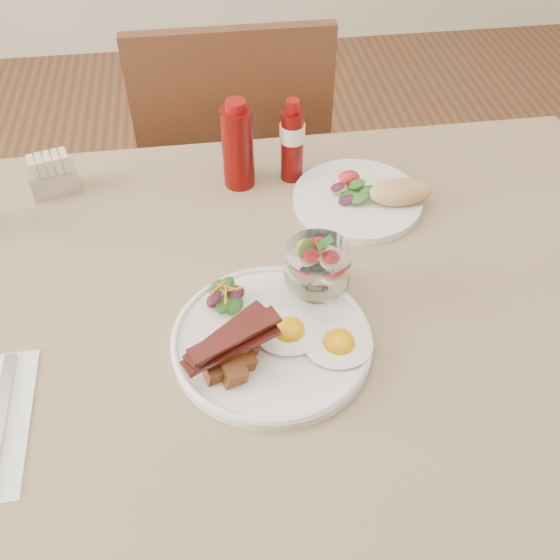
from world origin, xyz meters
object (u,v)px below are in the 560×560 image
Objects in this scene: table at (267,340)px; main_plate at (272,341)px; fruit_cup at (317,265)px; hot_sauce_bottle at (292,142)px; ketchup_bottle at (238,147)px; chair_far at (234,170)px; second_plate at (368,196)px; sugar_caddy at (53,176)px.

main_plate is at bearing -90.83° from table.
fruit_cup is at bearing 45.63° from main_plate.
ketchup_bottle is at bearing -177.49° from hot_sauce_bottle.
table is at bearing -90.00° from chair_far.
table is at bearing 178.31° from fruit_cup.
table is at bearing -88.05° from ketchup_bottle.
second_plate is (0.13, 0.21, -0.05)m from fruit_cup.
ketchup_bottle reaches higher than hot_sauce_bottle.
fruit_cup is 1.06× the size of sugar_caddy.
fruit_cup reaches higher than main_plate.
ketchup_bottle is 0.10m from hot_sauce_bottle.
fruit_cup is at bearing -121.48° from second_plate.
fruit_cup is at bearing -83.55° from chair_far.
chair_far is 0.78m from main_plate.
table is 14.48× the size of sugar_caddy.
sugar_caddy is (-0.33, 0.02, -0.04)m from ketchup_bottle.
main_plate is 1.69× the size of ketchup_bottle.
ketchup_bottle is 1.05× the size of hot_sauce_bottle.
table is 0.48m from sugar_caddy.
table is 0.68m from chair_far.
chair_far is 9.57× the size of fruit_cup.
table is at bearing -134.32° from second_plate.
chair_far reaches higher than table.
fruit_cup is at bearing -92.01° from hot_sauce_bottle.
chair_far is 10.12× the size of sugar_caddy.
chair_far reaches higher than main_plate.
table is 0.13m from main_plate.
fruit_cup is at bearing -54.03° from sugar_caddy.
chair_far is at bearing 29.45° from sugar_caddy.
fruit_cup is at bearing -74.24° from ketchup_bottle.
ketchup_bottle reaches higher than table.
chair_far reaches higher than second_plate.
hot_sauce_bottle is 1.71× the size of sugar_caddy.
ketchup_bottle is 0.33m from sugar_caddy.
main_plate is 1.17× the size of second_plate.
main_plate is at bearing -134.37° from fruit_cup.
chair_far is 0.47m from ketchup_bottle.
second_plate is at bearing -22.73° from ketchup_bottle.
fruit_cup reaches higher than second_plate.
hot_sauce_bottle is at bearing 87.99° from fruit_cup.
hot_sauce_bottle is (0.10, 0.00, -0.00)m from ketchup_bottle.
ketchup_bottle reaches higher than main_plate.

